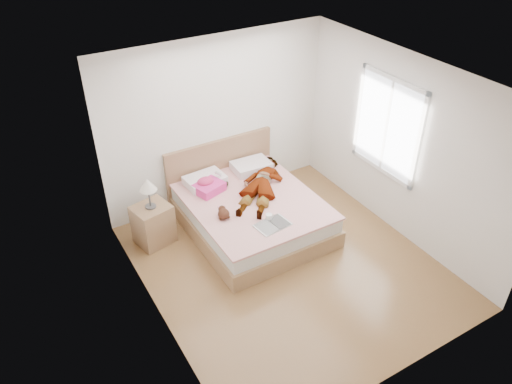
{
  "coord_description": "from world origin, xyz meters",
  "views": [
    {
      "loc": [
        -2.94,
        -4.1,
        4.58
      ],
      "look_at": [
        0.0,
        0.85,
        0.7
      ],
      "focal_mm": 35.0,
      "sensor_mm": 36.0,
      "label": 1
    }
  ],
  "objects_px": {
    "magazine": "(273,225)",
    "nightstand": "(153,221)",
    "towel": "(208,186)",
    "coffee_mug": "(269,217)",
    "plush_toy": "(223,213)",
    "woman": "(261,182)",
    "bed": "(250,210)",
    "phone": "(218,173)"
  },
  "relations": [
    {
      "from": "plush_toy",
      "to": "woman",
      "type": "bearing_deg",
      "value": 23.83
    },
    {
      "from": "nightstand",
      "to": "plush_toy",
      "type": "bearing_deg",
      "value": -37.77
    },
    {
      "from": "plush_toy",
      "to": "coffee_mug",
      "type": "bearing_deg",
      "value": -36.18
    },
    {
      "from": "phone",
      "to": "coffee_mug",
      "type": "bearing_deg",
      "value": -127.75
    },
    {
      "from": "woman",
      "to": "phone",
      "type": "bearing_deg",
      "value": -175.57
    },
    {
      "from": "coffee_mug",
      "to": "plush_toy",
      "type": "height_order",
      "value": "plush_toy"
    },
    {
      "from": "bed",
      "to": "towel",
      "type": "relative_size",
      "value": 4.29
    },
    {
      "from": "bed",
      "to": "coffee_mug",
      "type": "xyz_separation_m",
      "value": [
        -0.05,
        -0.61,
        0.28
      ]
    },
    {
      "from": "coffee_mug",
      "to": "nightstand",
      "type": "height_order",
      "value": "nightstand"
    },
    {
      "from": "phone",
      "to": "nightstand",
      "type": "height_order",
      "value": "nightstand"
    },
    {
      "from": "magazine",
      "to": "phone",
      "type": "bearing_deg",
      "value": 97.28
    },
    {
      "from": "bed",
      "to": "magazine",
      "type": "xyz_separation_m",
      "value": [
        -0.07,
        -0.74,
        0.24
      ]
    },
    {
      "from": "phone",
      "to": "bed",
      "type": "height_order",
      "value": "bed"
    },
    {
      "from": "magazine",
      "to": "coffee_mug",
      "type": "bearing_deg",
      "value": 80.49
    },
    {
      "from": "towel",
      "to": "plush_toy",
      "type": "distance_m",
      "value": 0.69
    },
    {
      "from": "woman",
      "to": "plush_toy",
      "type": "xyz_separation_m",
      "value": [
        -0.82,
        -0.36,
        -0.04
      ]
    },
    {
      "from": "phone",
      "to": "plush_toy",
      "type": "xyz_separation_m",
      "value": [
        -0.32,
        -0.76,
        -0.12
      ]
    },
    {
      "from": "towel",
      "to": "coffee_mug",
      "type": "height_order",
      "value": "towel"
    },
    {
      "from": "coffee_mug",
      "to": "plush_toy",
      "type": "distance_m",
      "value": 0.62
    },
    {
      "from": "coffee_mug",
      "to": "magazine",
      "type": "bearing_deg",
      "value": -99.51
    },
    {
      "from": "phone",
      "to": "coffee_mug",
      "type": "xyz_separation_m",
      "value": [
        0.18,
        -1.13,
        -0.15
      ]
    },
    {
      "from": "phone",
      "to": "plush_toy",
      "type": "height_order",
      "value": "phone"
    },
    {
      "from": "magazine",
      "to": "nightstand",
      "type": "height_order",
      "value": "nightstand"
    },
    {
      "from": "phone",
      "to": "bed",
      "type": "distance_m",
      "value": 0.71
    },
    {
      "from": "phone",
      "to": "coffee_mug",
      "type": "distance_m",
      "value": 1.15
    },
    {
      "from": "phone",
      "to": "magazine",
      "type": "bearing_deg",
      "value": -129.63
    },
    {
      "from": "woman",
      "to": "bed",
      "type": "height_order",
      "value": "bed"
    },
    {
      "from": "coffee_mug",
      "to": "nightstand",
      "type": "relative_size",
      "value": 0.12
    },
    {
      "from": "towel",
      "to": "nightstand",
      "type": "relative_size",
      "value": 0.46
    },
    {
      "from": "woman",
      "to": "bed",
      "type": "relative_size",
      "value": 0.75
    },
    {
      "from": "bed",
      "to": "towel",
      "type": "distance_m",
      "value": 0.7
    },
    {
      "from": "woman",
      "to": "coffee_mug",
      "type": "xyz_separation_m",
      "value": [
        -0.32,
        -0.73,
        -0.06
      ]
    },
    {
      "from": "bed",
      "to": "plush_toy",
      "type": "distance_m",
      "value": 0.68
    },
    {
      "from": "towel",
      "to": "nightstand",
      "type": "xyz_separation_m",
      "value": [
        -0.91,
        -0.06,
        -0.25
      ]
    },
    {
      "from": "woman",
      "to": "phone",
      "type": "distance_m",
      "value": 0.65
    },
    {
      "from": "bed",
      "to": "nightstand",
      "type": "bearing_deg",
      "value": 164.59
    },
    {
      "from": "magazine",
      "to": "nightstand",
      "type": "bearing_deg",
      "value": 138.94
    },
    {
      "from": "woman",
      "to": "towel",
      "type": "height_order",
      "value": "same"
    },
    {
      "from": "nightstand",
      "to": "coffee_mug",
      "type": "bearing_deg",
      "value": -37.16
    },
    {
      "from": "magazine",
      "to": "nightstand",
      "type": "relative_size",
      "value": 0.47
    },
    {
      "from": "phone",
      "to": "magazine",
      "type": "xyz_separation_m",
      "value": [
        0.16,
        -1.25,
        -0.18
      ]
    },
    {
      "from": "plush_toy",
      "to": "nightstand",
      "type": "relative_size",
      "value": 0.25
    }
  ]
}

